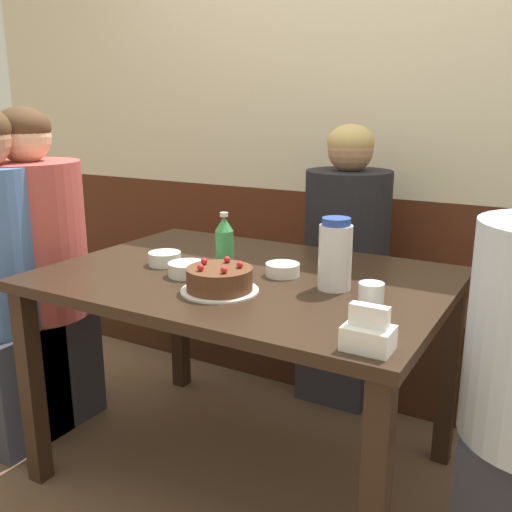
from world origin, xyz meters
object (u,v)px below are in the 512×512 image
at_px(person_teal_shirt, 346,268).
at_px(person_grey_tee, 37,270).
at_px(bowl_soup_white, 187,269).
at_px(bench_seat, 337,334).
at_px(birthday_cake, 220,280).
at_px(bowl_side_dish, 283,270).
at_px(soju_bottle, 224,241).
at_px(water_pitcher, 335,255).
at_px(napkin_holder, 368,334).
at_px(glass_water_tall, 371,303).
at_px(bowl_rice_small, 165,258).

height_order(person_teal_shirt, person_grey_tee, person_grey_tee).
bearing_deg(bowl_soup_white, bench_seat, 80.96).
relative_size(birthday_cake, bowl_soup_white, 1.89).
distance_m(bench_seat, bowl_side_dish, 0.95).
relative_size(soju_bottle, person_grey_tee, 0.15).
bearing_deg(person_teal_shirt, bowl_side_dish, 3.32).
height_order(water_pitcher, napkin_holder, water_pitcher).
xyz_separation_m(soju_bottle, glass_water_tall, (0.60, -0.25, -0.04)).
bearing_deg(napkin_holder, person_grey_tee, 168.90).
height_order(bench_seat, water_pitcher, water_pitcher).
height_order(soju_bottle, bowl_rice_small, soju_bottle).
bearing_deg(birthday_cake, person_grey_tee, 173.68).
distance_m(water_pitcher, glass_water_tall, 0.28).
bearing_deg(glass_water_tall, soju_bottle, 157.23).
bearing_deg(napkin_holder, bowl_soup_white, 159.30).
bearing_deg(bowl_soup_white, birthday_cake, -24.64).
bearing_deg(bowl_soup_white, napkin_holder, -20.70).
bearing_deg(person_teal_shirt, person_grey_tee, -50.53).
xyz_separation_m(bowl_rice_small, person_teal_shirt, (0.37, 0.75, -0.17)).
height_order(bowl_side_dish, person_grey_tee, person_grey_tee).
xyz_separation_m(water_pitcher, bowl_soup_white, (-0.46, -0.11, -0.08)).
bearing_deg(bowl_rice_small, birthday_cake, -24.82).
bearing_deg(bowl_soup_white, water_pitcher, 13.29).
height_order(soju_bottle, napkin_holder, soju_bottle).
xyz_separation_m(birthday_cake, napkin_holder, (0.51, -0.18, 0.00)).
bearing_deg(soju_bottle, bowl_side_dish, 0.96).
bearing_deg(bowl_soup_white, bowl_side_dish, 30.33).
xyz_separation_m(napkin_holder, glass_water_tall, (-0.05, 0.16, 0.01)).
height_order(napkin_holder, bowl_soup_white, napkin_holder).
distance_m(bench_seat, water_pitcher, 1.08).
bearing_deg(bowl_side_dish, bench_seat, 98.22).
xyz_separation_m(person_teal_shirt, person_grey_tee, (-0.97, -0.80, 0.05)).
bearing_deg(soju_bottle, person_teal_shirt, 75.02).
bearing_deg(water_pitcher, soju_bottle, 174.18).
relative_size(bench_seat, glass_water_tall, 26.13).
relative_size(glass_water_tall, person_teal_shirt, 0.09).
bearing_deg(person_grey_tee, bowl_side_dish, 7.49).
bearing_deg(person_grey_tee, water_pitcher, 4.13).
bearing_deg(napkin_holder, birthday_cake, 160.72).
bearing_deg(napkin_holder, soju_bottle, 147.54).
xyz_separation_m(soju_bottle, napkin_holder, (0.65, -0.41, -0.05)).
distance_m(birthday_cake, water_pitcher, 0.35).
distance_m(soju_bottle, glass_water_tall, 0.65).
relative_size(bowl_soup_white, person_teal_shirt, 0.10).
bearing_deg(person_teal_shirt, bowl_rice_small, -26.13).
xyz_separation_m(bench_seat, glass_water_tall, (0.49, -1.04, 0.56)).
relative_size(water_pitcher, bowl_rice_small, 1.94).
distance_m(bench_seat, bowl_soup_white, 1.09).
distance_m(soju_bottle, bowl_side_dish, 0.23).
bearing_deg(bowl_rice_small, bench_seat, 71.32).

